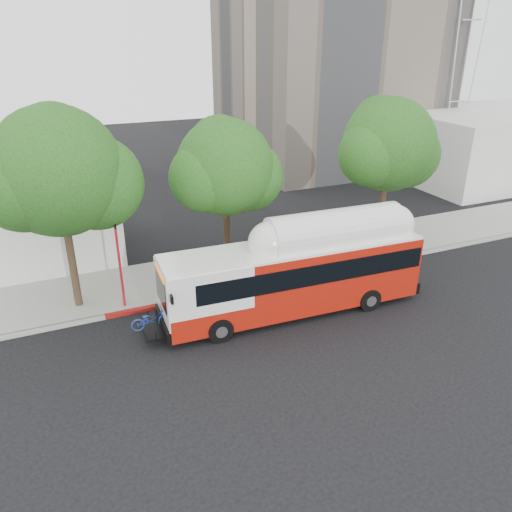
# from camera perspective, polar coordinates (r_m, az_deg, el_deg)

# --- Properties ---
(ground) EXTENTS (120.00, 120.00, 0.00)m
(ground) POSITION_cam_1_polar(r_m,az_deg,el_deg) (23.59, 4.21, -7.60)
(ground) COLOR black
(ground) RESTS_ON ground
(sidewalk) EXTENTS (60.00, 5.00, 0.15)m
(sidewalk) POSITION_cam_1_polar(r_m,az_deg,el_deg) (28.75, -1.74, -1.21)
(sidewalk) COLOR gray
(sidewalk) RESTS_ON ground
(curb_strip) EXTENTS (60.00, 0.30, 0.15)m
(curb_strip) POSITION_cam_1_polar(r_m,az_deg,el_deg) (26.60, 0.35, -3.42)
(curb_strip) COLOR gray
(curb_strip) RESTS_ON ground
(red_curb_segment) EXTENTS (10.00, 0.32, 0.16)m
(red_curb_segment) POSITION_cam_1_polar(r_m,az_deg,el_deg) (25.68, -5.81, -4.62)
(red_curb_segment) COLOR maroon
(red_curb_segment) RESTS_ON ground
(street_tree_left) EXTENTS (6.67, 5.80, 9.74)m
(street_tree_left) POSITION_cam_1_polar(r_m,az_deg,el_deg) (23.95, -20.57, 8.66)
(street_tree_left) COLOR #2D2116
(street_tree_left) RESTS_ON ground
(street_tree_mid) EXTENTS (5.75, 5.00, 8.62)m
(street_tree_mid) POSITION_cam_1_polar(r_m,az_deg,el_deg) (26.16, -2.76, 9.79)
(street_tree_mid) COLOR #2D2116
(street_tree_mid) RESTS_ON ground
(street_tree_right) EXTENTS (6.21, 5.40, 9.18)m
(street_tree_right) POSITION_cam_1_polar(r_m,az_deg,el_deg) (30.83, 15.46, 11.84)
(street_tree_right) COLOR #2D2116
(street_tree_right) RESTS_ON ground
(horizon_block) EXTENTS (20.00, 12.00, 6.00)m
(horizon_block) POSITION_cam_1_polar(r_m,az_deg,el_deg) (52.76, 26.25, 11.51)
(horizon_block) COLOR silver
(horizon_block) RESTS_ON ground
(transit_bus) EXTENTS (13.49, 3.29, 3.96)m
(transit_bus) POSITION_cam_1_polar(r_m,az_deg,el_deg) (23.67, 4.50, -2.36)
(transit_bus) COLOR #A6170B
(transit_bus) RESTS_ON ground
(signal_pole) EXTENTS (0.13, 0.42, 4.47)m
(signal_pole) POSITION_cam_1_polar(r_m,az_deg,el_deg) (24.50, -15.28, -1.08)
(signal_pole) COLOR red
(signal_pole) RESTS_ON ground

